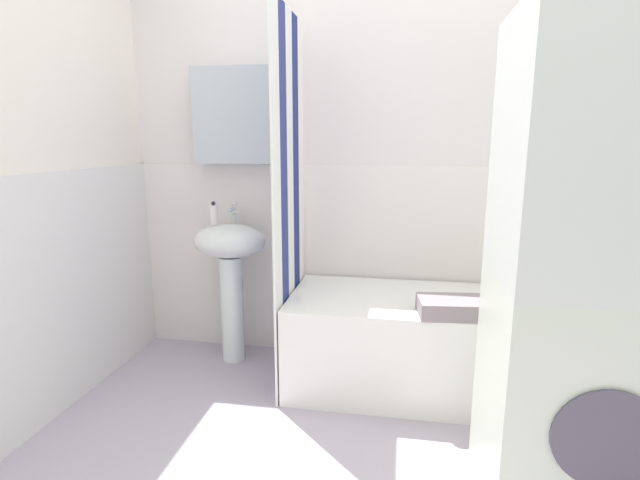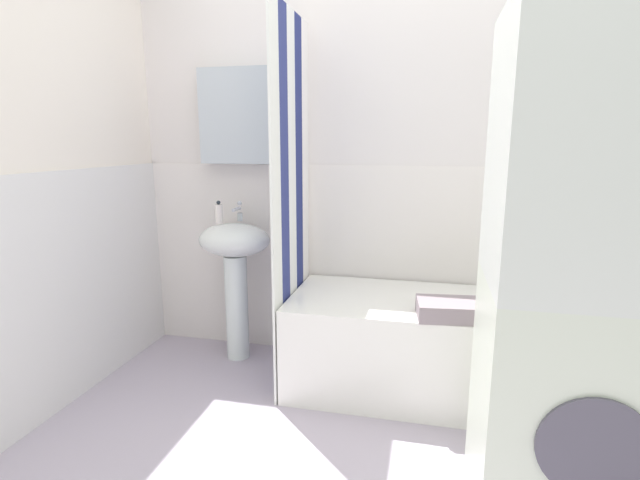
% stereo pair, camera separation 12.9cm
% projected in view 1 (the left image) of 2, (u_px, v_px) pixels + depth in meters
% --- Properties ---
extents(wall_back_tiled, '(3.60, 0.18, 2.40)m').
position_uv_depth(wall_back_tiled, '(374.00, 175.00, 2.86)').
color(wall_back_tiled, silver).
rests_on(wall_back_tiled, ground_plane).
extents(wall_left_tiled, '(0.07, 1.81, 2.40)m').
position_uv_depth(wall_left_tiled, '(37.00, 190.00, 2.24)').
color(wall_left_tiled, white).
rests_on(wall_left_tiled, ground_plane).
extents(sink, '(0.44, 0.34, 0.86)m').
position_uv_depth(sink, '(230.00, 262.00, 2.88)').
color(sink, white).
rests_on(sink, ground_plane).
extents(faucet, '(0.03, 0.12, 0.12)m').
position_uv_depth(faucet, '(233.00, 212.00, 2.90)').
color(faucet, silver).
rests_on(faucet, sink).
extents(soap_dispenser, '(0.05, 0.05, 0.14)m').
position_uv_depth(soap_dispenser, '(214.00, 214.00, 2.83)').
color(soap_dispenser, white).
rests_on(soap_dispenser, sink).
extents(bathtub, '(1.41, 0.68, 0.51)m').
position_uv_depth(bathtub, '(420.00, 343.00, 2.62)').
color(bathtub, white).
rests_on(bathtub, ground_plane).
extents(shower_curtain, '(0.01, 0.68, 2.00)m').
position_uv_depth(shower_curtain, '(290.00, 205.00, 2.59)').
color(shower_curtain, white).
rests_on(shower_curtain, ground_plane).
extents(body_wash_bottle, '(0.05, 0.05, 0.17)m').
position_uv_depth(body_wash_bottle, '(530.00, 276.00, 2.71)').
color(body_wash_bottle, '#2A2F26').
rests_on(body_wash_bottle, bathtub).
extents(lotion_bottle, '(0.05, 0.05, 0.16)m').
position_uv_depth(lotion_bottle, '(512.00, 276.00, 2.70)').
color(lotion_bottle, '#2E579C').
rests_on(lotion_bottle, bathtub).
extents(towel_folded, '(0.36, 0.25, 0.08)m').
position_uv_depth(towel_folded, '(454.00, 307.00, 2.31)').
color(towel_folded, gray).
rests_on(towel_folded, bathtub).
extents(washer_dryer_stack, '(0.58, 0.60, 1.76)m').
position_uv_depth(washer_dryer_stack, '(586.00, 282.00, 1.61)').
color(washer_dryer_stack, silver).
rests_on(washer_dryer_stack, ground_plane).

